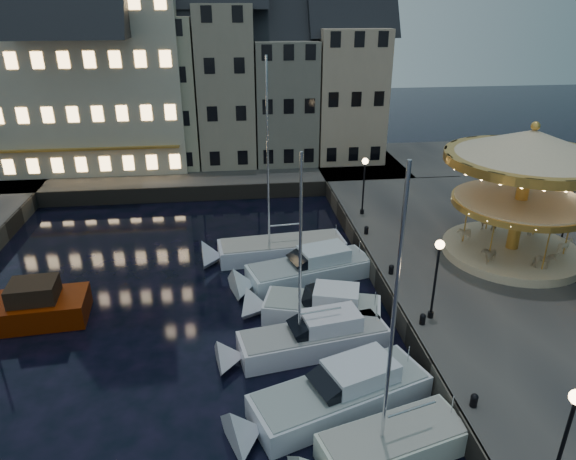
{
  "coord_description": "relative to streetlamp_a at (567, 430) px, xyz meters",
  "views": [
    {
      "loc": [
        -2.23,
        -19.23,
        15.47
      ],
      "look_at": [
        1.0,
        8.0,
        3.2
      ],
      "focal_mm": 32.0,
      "sensor_mm": 36.0,
      "label": 1
    }
  ],
  "objects": [
    {
      "name": "quaywall_n",
      "position": [
        -13.2,
        31.0,
        -3.37
      ],
      "size": [
        48.0,
        0.15,
        1.3
      ],
      "primitive_type": "cube",
      "color": "#47423A",
      "rests_on": "ground"
    },
    {
      "name": "quay_east",
      "position": [
        6.8,
        15.0,
        -3.37
      ],
      "size": [
        16.0,
        56.0,
        1.3
      ],
      "primitive_type": "cube",
      "color": "#474442",
      "rests_on": "ground"
    },
    {
      "name": "motorboat_f",
      "position": [
        -6.86,
        19.86,
        -3.49
      ],
      "size": [
        9.35,
        3.23,
        12.37
      ],
      "color": "silver",
      "rests_on": "ground"
    },
    {
      "name": "townhouse_na",
      "position": [
        -26.7,
        39.0,
        3.76
      ],
      "size": [
        5.5,
        8.0,
        12.8
      ],
      "color": "gray",
      "rests_on": "quay_north"
    },
    {
      "name": "townhouse_nb",
      "position": [
        -21.25,
        39.0,
        4.26
      ],
      "size": [
        6.16,
        8.0,
        13.8
      ],
      "color": "gray",
      "rests_on": "quay_north"
    },
    {
      "name": "motorboat_c",
      "position": [
        -6.22,
        9.71,
        -3.34
      ],
      "size": [
        8.28,
        3.36,
        10.93
      ],
      "color": "silver",
      "rests_on": "ground"
    },
    {
      "name": "streetlamp_a",
      "position": [
        0.0,
        0.0,
        0.0
      ],
      "size": [
        0.44,
        0.44,
        4.17
      ],
      "color": "black",
      "rests_on": "quay_east"
    },
    {
      "name": "streetlamp_c",
      "position": [
        0.0,
        23.5,
        0.0
      ],
      "size": [
        0.44,
        0.44,
        4.17
      ],
      "color": "black",
      "rests_on": "quay_east"
    },
    {
      "name": "motorboat_d",
      "position": [
        -5.36,
        12.46,
        -3.38
      ],
      "size": [
        7.16,
        4.08,
        2.15
      ],
      "color": "silver",
      "rests_on": "ground"
    },
    {
      "name": "red_fishing_boat",
      "position": [
        -21.12,
        13.92,
        -3.31
      ],
      "size": [
        8.18,
        3.4,
        6.1
      ],
      "color": "#5A1600",
      "rests_on": "ground"
    },
    {
      "name": "bollard_a",
      "position": [
        -0.6,
        4.0,
        -2.41
      ],
      "size": [
        0.3,
        0.3,
        0.57
      ],
      "color": "black",
      "rests_on": "quay_east"
    },
    {
      "name": "motorboat_a",
      "position": [
        -4.46,
        3.08,
        -3.48
      ],
      "size": [
        6.66,
        3.66,
        11.0
      ],
      "color": "silver",
      "rests_on": "ground"
    },
    {
      "name": "townhouse_nf",
      "position": [
        2.05,
        39.0,
        4.26
      ],
      "size": [
        6.82,
        8.0,
        13.8
      ],
      "color": "tan",
      "rests_on": "quay_north"
    },
    {
      "name": "townhouse_nc",
      "position": [
        -15.2,
        39.0,
        4.76
      ],
      "size": [
        6.82,
        8.0,
        14.8
      ],
      "color": "#AAA587",
      "rests_on": "quay_north"
    },
    {
      "name": "quay_north",
      "position": [
        -15.2,
        37.0,
        -3.37
      ],
      "size": [
        44.0,
        12.0,
        1.3
      ],
      "primitive_type": "cube",
      "color": "#474442",
      "rests_on": "ground"
    },
    {
      "name": "townhouse_nd",
      "position": [
        -9.45,
        39.0,
        5.26
      ],
      "size": [
        5.5,
        8.0,
        15.8
      ],
      "color": "gray",
      "rests_on": "quay_north"
    },
    {
      "name": "bollard_c",
      "position": [
        -0.6,
        14.5,
        -2.41
      ],
      "size": [
        0.3,
        0.3,
        0.57
      ],
      "color": "black",
      "rests_on": "quay_east"
    },
    {
      "name": "ground",
      "position": [
        -7.2,
        9.0,
        -4.02
      ],
      "size": [
        160.0,
        160.0,
        0.0
      ],
      "primitive_type": "plane",
      "color": "black",
      "rests_on": "ground"
    },
    {
      "name": "carousel",
      "position": [
        7.36,
        15.95,
        2.66
      ],
      "size": [
        9.32,
        9.32,
        8.16
      ],
      "color": "beige",
      "rests_on": "quay_east"
    },
    {
      "name": "motorboat_b",
      "position": [
        -5.71,
        5.76,
        -3.37
      ],
      "size": [
        8.52,
        5.05,
        2.15
      ],
      "color": "silver",
      "rests_on": "ground"
    },
    {
      "name": "streetlamp_b",
      "position": [
        0.0,
        10.0,
        0.0
      ],
      "size": [
        0.44,
        0.44,
        4.17
      ],
      "color": "black",
      "rests_on": "quay_east"
    },
    {
      "name": "bollard_d",
      "position": [
        -0.6,
        20.0,
        -2.41
      ],
      "size": [
        0.3,
        0.3,
        0.57
      ],
      "color": "black",
      "rests_on": "quay_east"
    },
    {
      "name": "motorboat_e",
      "position": [
        -5.3,
        16.58,
        -3.37
      ],
      "size": [
        8.58,
        4.54,
        2.15
      ],
      "color": "silver",
      "rests_on": "ground"
    },
    {
      "name": "streetlamp_d",
      "position": [
        11.3,
        17.0,
        0.0
      ],
      "size": [
        0.44,
        0.44,
        4.17
      ],
      "color": "black",
      "rests_on": "quay_east"
    },
    {
      "name": "bollard_b",
      "position": [
        -0.6,
        9.5,
        -2.41
      ],
      "size": [
        0.3,
        0.3,
        0.57
      ],
      "color": "black",
      "rests_on": "quay_east"
    },
    {
      "name": "quaywall_e",
      "position": [
        -1.2,
        15.0,
        -3.37
      ],
      "size": [
        0.15,
        44.0,
        1.3
      ],
      "primitive_type": "cube",
      "color": "#47423A",
      "rests_on": "ground"
    },
    {
      "name": "townhouse_ne",
      "position": [
        -4.0,
        39.0,
        3.76
      ],
      "size": [
        6.16,
        8.0,
        12.8
      ],
      "color": "slate",
      "rests_on": "quay_north"
    },
    {
      "name": "hotel_corner",
      "position": [
        -21.2,
        39.0,
        5.76
      ],
      "size": [
        17.6,
        9.0,
        16.8
      ],
      "color": "beige",
      "rests_on": "quay_north"
    }
  ]
}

